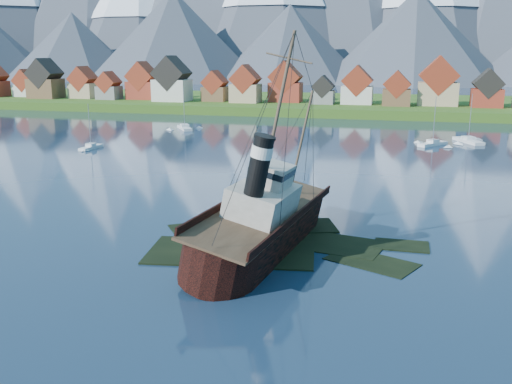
% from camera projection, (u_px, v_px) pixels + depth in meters
% --- Properties ---
extents(ground, '(1400.00, 1400.00, 0.00)m').
position_uv_depth(ground, '(262.00, 249.00, 63.21)').
color(ground, '#16283E').
rests_on(ground, ground).
extents(shoal, '(31.71, 21.24, 1.14)m').
position_uv_depth(shoal, '(282.00, 247.00, 64.89)').
color(shoal, black).
rests_on(shoal, ground).
extents(shore_bank, '(600.00, 80.00, 3.20)m').
position_uv_depth(shore_bank, '(365.00, 108.00, 223.20)').
color(shore_bank, '#2B4E16').
rests_on(shore_bank, ground).
extents(seawall, '(600.00, 2.50, 2.00)m').
position_uv_depth(seawall, '(357.00, 119.00, 187.43)').
color(seawall, '#3F3D38').
rests_on(seawall, ground).
extents(town, '(250.96, 16.69, 17.30)m').
position_uv_depth(town, '(273.00, 86.00, 212.23)').
color(town, maroon).
rests_on(town, ground).
extents(tugboat_wreck, '(7.35, 31.68, 25.10)m').
position_uv_depth(tugboat_wreck, '(261.00, 219.00, 63.79)').
color(tugboat_wreck, black).
rests_on(tugboat_wreck, ground).
extents(sailboat_b, '(2.26, 7.40, 10.59)m').
position_uv_depth(sailboat_b, '(91.00, 148.00, 128.98)').
color(sailboat_b, silver).
rests_on(sailboat_b, ground).
extents(sailboat_c, '(7.24, 9.26, 12.28)m').
position_uv_depth(sailboat_c, '(185.00, 128.00, 161.81)').
color(sailboat_c, silver).
rests_on(sailboat_c, ground).
extents(sailboat_d, '(7.19, 8.09, 11.86)m').
position_uv_depth(sailboat_d, '(433.00, 144.00, 133.76)').
color(sailboat_d, silver).
rests_on(sailboat_d, ground).
extents(sailboat_e, '(6.78, 10.66, 12.21)m').
position_uv_depth(sailboat_e, '(468.00, 141.00, 138.19)').
color(sailboat_e, silver).
rests_on(sailboat_e, ground).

